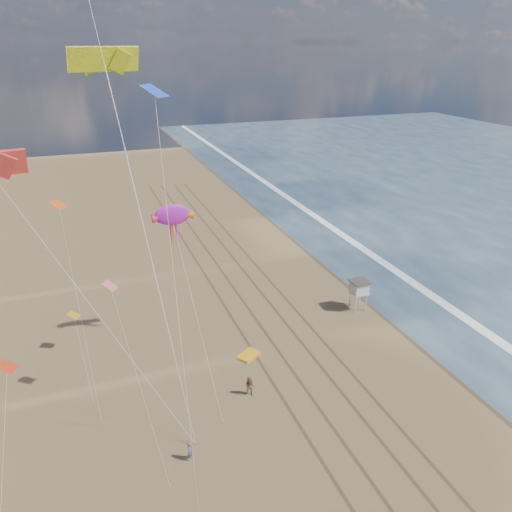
# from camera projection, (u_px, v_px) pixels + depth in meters

# --- Properties ---
(wet_sand) EXTENTS (260.00, 260.00, 0.00)m
(wet_sand) POSITION_uv_depth(u_px,v_px,m) (352.00, 263.00, 69.41)
(wet_sand) COLOR #42301E
(wet_sand) RESTS_ON ground
(foam) EXTENTS (260.00, 260.00, 0.00)m
(foam) POSITION_uv_depth(u_px,v_px,m) (378.00, 259.00, 70.73)
(foam) COLOR white
(foam) RESTS_ON ground
(tracks) EXTENTS (7.68, 120.00, 0.01)m
(tracks) POSITION_uv_depth(u_px,v_px,m) (267.00, 317.00, 55.61)
(tracks) COLOR brown
(tracks) RESTS_ON ground
(lifeguard_stand) EXTENTS (2.00, 2.00, 3.61)m
(lifeguard_stand) POSITION_uv_depth(u_px,v_px,m) (359.00, 288.00, 56.23)
(lifeguard_stand) COLOR silver
(lifeguard_stand) RESTS_ON ground
(grounded_kite) EXTENTS (2.61, 2.37, 0.25)m
(grounded_kite) POSITION_uv_depth(u_px,v_px,m) (249.00, 355.00, 48.70)
(grounded_kite) COLOR #FFA715
(grounded_kite) RESTS_ON ground
(show_kite) EXTENTS (3.91, 7.16, 18.41)m
(show_kite) POSITION_uv_depth(u_px,v_px,m) (173.00, 215.00, 46.45)
(show_kite) COLOR #B71CB8
(show_kite) RESTS_ON ground
(kite_flyer_a) EXTENTS (0.68, 0.66, 1.57)m
(kite_flyer_a) POSITION_uv_depth(u_px,v_px,m) (190.00, 451.00, 36.40)
(kite_flyer_a) COLOR #56586F
(kite_flyer_a) RESTS_ON ground
(kite_flyer_b) EXTENTS (1.14, 1.08, 1.85)m
(kite_flyer_b) POSITION_uv_depth(u_px,v_px,m) (250.00, 386.00, 43.02)
(kite_flyer_b) COLOR brown
(kite_flyer_b) RESTS_ON ground
(parafoils) EXTENTS (14.12, 10.15, 23.80)m
(parafoils) POSITION_uv_depth(u_px,v_px,m) (50.00, 1.00, 33.88)
(parafoils) COLOR black
(parafoils) RESTS_ON ground
(small_kites) EXTENTS (12.78, 17.47, 21.95)m
(small_kites) POSITION_uv_depth(u_px,v_px,m) (91.00, 229.00, 36.78)
(small_kites) COLOR orange
(small_kites) RESTS_ON ground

